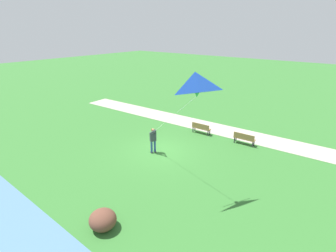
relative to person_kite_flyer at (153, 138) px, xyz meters
The scene contains 7 objects.
ground_plane 1.14m from the person_kite_flyer, 150.84° to the left, with size 120.00×120.00×0.00m, color #33702D.
walkway_path 7.00m from the person_kite_flyer, 161.34° to the left, with size 2.40×32.00×0.02m, color #ADA393.
person_kite_flyer is the anchor object (origin of this frame).
flying_kite 6.62m from the person_kite_flyer, 64.70° to the left, with size 2.79×4.67×4.33m.
park_bench_near_walkway 4.91m from the person_kite_flyer, behind, with size 0.51×1.52×0.88m.
park_bench_far_walkway 6.61m from the person_kite_flyer, 139.28° to the left, with size 0.51×1.52×0.88m.
lakeside_shrub 7.17m from the person_kite_flyer, 24.18° to the left, with size 1.13×1.17×0.85m, color brown.
Camera 1 is at (11.80, 10.02, 7.86)m, focal length 26.97 mm.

